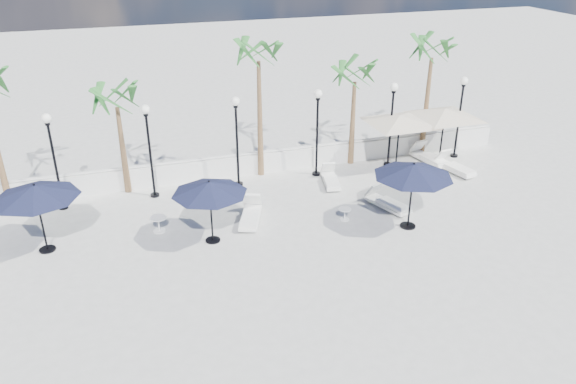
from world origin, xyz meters
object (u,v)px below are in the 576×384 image
object	(u,v)px
parasol_navy_mid	(209,188)
parasol_navy_left	(35,192)
parasol_cream_sq_a	(400,115)
lounger_4	(388,202)
lounger_7	(429,157)
parasol_cream_sq_b	(445,109)
parasol_navy_right	(414,171)
lounger_6	(455,167)
lounger_3	(251,215)
lounger_5	(331,179)

from	to	relation	value
parasol_navy_mid	parasol_navy_left	bearing A→B (deg)	168.51
parasol_navy_mid	parasol_cream_sq_a	distance (m)	10.01
lounger_4	lounger_7	world-z (taller)	lounger_7
parasol_navy_left	parasol_cream_sq_b	bearing A→B (deg)	9.54
parasol_cream_sq_b	parasol_navy_right	bearing A→B (deg)	-130.94
lounger_4	lounger_7	xyz separation A→B (m)	(3.95, 3.59, 0.01)
lounger_6	lounger_4	bearing A→B (deg)	-166.14
lounger_6	parasol_cream_sq_b	bearing A→B (deg)	75.78
lounger_3	lounger_7	distance (m)	9.77
lounger_4	parasol_cream_sq_b	xyz separation A→B (m)	(4.49, 3.57, 2.28)
lounger_6	lounger_7	distance (m)	1.44
lounger_7	parasol_navy_mid	bearing A→B (deg)	-169.86
lounger_5	parasol_cream_sq_a	bearing A→B (deg)	25.82
lounger_4	parasol_cream_sq_b	world-z (taller)	parasol_cream_sq_b
lounger_3	parasol_navy_right	bearing A→B (deg)	-0.54
lounger_3	lounger_6	bearing A→B (deg)	30.91
parasol_navy_mid	parasol_cream_sq_a	world-z (taller)	parasol_cream_sq_a
lounger_3	lounger_5	world-z (taller)	lounger_3
lounger_7	parasol_navy_right	size ratio (longest dim) A/B	0.76
lounger_3	parasol_navy_left	xyz separation A→B (m)	(-7.08, 0.14, 1.94)
lounger_4	parasol_cream_sq_a	world-z (taller)	parasol_cream_sq_a
parasol_cream_sq_a	parasol_cream_sq_b	world-z (taller)	parasol_cream_sq_b
parasol_navy_mid	parasol_navy_right	world-z (taller)	parasol_navy_right
parasol_navy_left	parasol_cream_sq_a	distance (m)	14.93
lounger_5	parasol_navy_mid	world-z (taller)	parasol_navy_mid
lounger_3	parasol_navy_right	xyz separation A→B (m)	(5.38, -2.15, 1.98)
lounger_4	lounger_7	bearing A→B (deg)	22.61
lounger_3	parasol_cream_sq_a	xyz separation A→B (m)	(7.58, 2.98, 2.20)
parasol_cream_sq_b	lounger_3	bearing A→B (deg)	-163.13
lounger_4	parasol_cream_sq_b	size ratio (longest dim) A/B	0.38
parasol_navy_left	parasol_navy_right	distance (m)	12.67
parasol_navy_mid	parasol_navy_right	size ratio (longest dim) A/B	0.91
lounger_3	parasol_navy_mid	distance (m)	2.60
parasol_cream_sq_b	lounger_6	bearing A→B (deg)	-91.32
lounger_4	lounger_5	xyz separation A→B (m)	(-1.28, 2.74, -0.02)
lounger_6	parasol_cream_sq_a	world-z (taller)	parasol_cream_sq_a
parasol_navy_left	parasol_cream_sq_b	xyz separation A→B (m)	(16.91, 2.84, 0.33)
lounger_6	lounger_5	bearing A→B (deg)	162.24
parasol_navy_right	lounger_7	bearing A→B (deg)	52.77
parasol_navy_right	parasol_cream_sq_a	distance (m)	5.59
parasol_navy_right	lounger_4	bearing A→B (deg)	91.30
lounger_5	parasol_navy_mid	size ratio (longest dim) A/B	0.74
parasol_cream_sq_a	parasol_cream_sq_b	xyz separation A→B (m)	(2.25, 0.00, 0.07)
lounger_4	lounger_6	distance (m)	4.99
lounger_3	parasol_cream_sq_b	size ratio (longest dim) A/B	0.39
lounger_7	parasol_cream_sq_b	world-z (taller)	parasol_cream_sq_b
parasol_cream_sq_a	parasol_cream_sq_b	distance (m)	2.25
lounger_4	parasol_navy_mid	distance (m)	7.19
parasol_navy_mid	parasol_cream_sq_b	distance (m)	12.12
lounger_3	lounger_6	xyz separation A→B (m)	(9.80, 1.66, 0.00)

